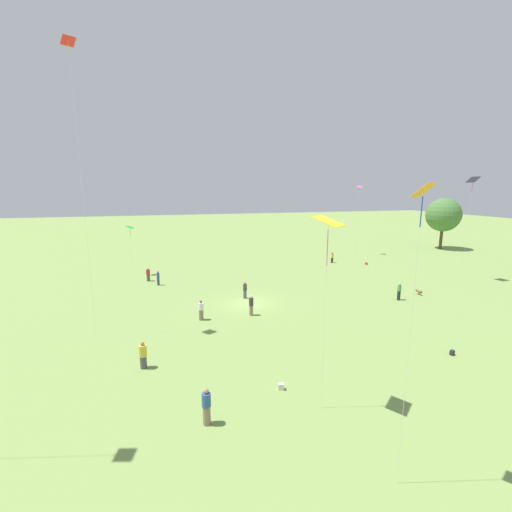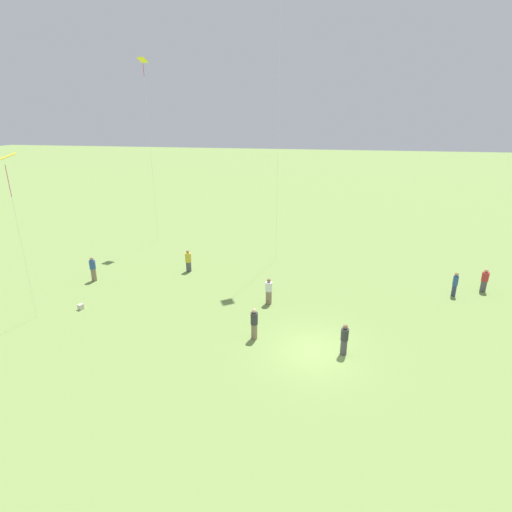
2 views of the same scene
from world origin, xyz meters
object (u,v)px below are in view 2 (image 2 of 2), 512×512
Objects in this scene: picnic_bag_2 at (81,307)px; kite_4 at (4,162)px; person_4 at (485,281)px; person_1 at (344,340)px; person_2 at (254,324)px; person_5 at (455,284)px; person_0 at (188,261)px; kite_6 at (280,2)px; person_6 at (269,292)px; kite_0 at (144,75)px; person_3 at (93,269)px.

kite_4 is at bearing 33.56° from picnic_bag_2.
picnic_bag_2 is (25.40, 7.36, -0.63)m from person_4.
person_4 is at bearing 171.14° from person_1.
kite_4 is (13.23, -0.02, 8.18)m from person_2.
person_0 is at bearing -116.38° from person_5.
kite_6 reaches higher than person_0.
person_0 reaches higher than person_1.
picnic_bag_2 is at bearing -98.28° from person_5.
kite_4 is 0.47× the size of kite_6.
kite_0 is at bearing 72.42° from person_6.
kite_4 is (13.37, 4.25, 8.23)m from person_6.
kite_0 reaches higher than person_1.
kite_6 is (-12.38, -6.59, 17.59)m from person_3.
person_4 is (-20.94, -0.12, -0.03)m from person_0.
person_3 is (17.56, -6.29, 0.06)m from person_1.
person_5 is (2.17, 1.12, 0.05)m from person_4.
kite_4 is at bearing 132.42° from person_6.
person_4 reaches higher than picnic_bag_2.
person_2 is at bearing -156.99° from person_6.
picnic_bag_2 is at bearing 109.03° from person_2.
kite_4 is 20.01m from kite_6.
kite_6 is (-11.75, 3.31, 4.03)m from kite_0.
kite_4 is (27.44, 8.72, 8.27)m from person_4.
person_6 is at bearing 129.05° from person_4.
person_0 reaches higher than picnic_bag_2.
kite_6 reaches higher than kite_0.
person_1 is 0.11× the size of kite_0.
person_1 is 6.71m from person_6.
person_3 is 22.50m from kite_6.
kite_6 is 54.98× the size of picnic_bag_2.
person_2 is (-6.74, 8.62, 0.05)m from person_0.
person_5 is at bearing -164.96° from picnic_bag_2.
person_4 is 14.77m from person_6.
kite_4 reaches higher than picnic_bag_2.
person_6 is at bearing -158.80° from kite_6.
kite_6 is (0.62, -7.96, 17.65)m from person_6.
person_4 is at bearing -32.36° from person_2.
person_5 is 12.37m from person_6.
kite_6 is (14.69, -3.50, 17.69)m from person_4.
person_3 is at bearing 146.89° from kite_0.
person_2 is at bearing -80.99° from person_5.
person_2 is 0.19× the size of kite_4.
picnic_bag_2 is (11.32, 2.90, -0.67)m from person_6.
kite_4 reaches higher than person_4.
person_4 is (-14.21, -8.74, -0.09)m from person_2.
kite_4 reaches higher than person_3.
person_6 is (-6.87, 4.35, 0.00)m from person_0.
person_3 reaches higher than person_1.
person_2 is 1.04× the size of person_6.
person_1 is 16.03m from picnic_bag_2.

